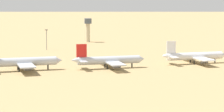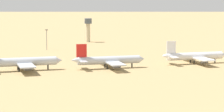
# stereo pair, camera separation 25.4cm
# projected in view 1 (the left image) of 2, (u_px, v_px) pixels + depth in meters

# --- Properties ---
(ground) EXTENTS (4000.00, 4000.00, 0.00)m
(ground) POSITION_uv_depth(u_px,v_px,m) (118.00, 72.00, 250.28)
(ground) COLOR tan
(parked_jet_teal_2) EXTENTS (41.46, 35.20, 13.70)m
(parked_jet_teal_2) POSITION_uv_depth(u_px,v_px,m) (21.00, 62.00, 252.56)
(parked_jet_teal_2) COLOR silver
(parked_jet_teal_2) RESTS_ON ground
(parked_jet_red_3) EXTENTS (39.20, 33.19, 12.95)m
(parked_jet_red_3) POSITION_uv_depth(u_px,v_px,m) (108.00, 60.00, 260.67)
(parked_jet_red_3) COLOR silver
(parked_jet_red_3) RESTS_ON ground
(parked_jet_white_4) EXTENTS (38.61, 32.75, 12.75)m
(parked_jet_white_4) POSITION_uv_depth(u_px,v_px,m) (194.00, 56.00, 277.97)
(parked_jet_white_4) COLOR white
(parked_jet_white_4) RESTS_ON ground
(control_tower) EXTENTS (5.20, 5.20, 18.46)m
(control_tower) POSITION_uv_depth(u_px,v_px,m) (88.00, 28.00, 397.45)
(control_tower) COLOR #C6B793
(control_tower) RESTS_ON ground
(light_pole_west) EXTENTS (1.80, 0.50, 13.77)m
(light_pole_west) POSITION_uv_depth(u_px,v_px,m) (47.00, 38.00, 343.91)
(light_pole_west) COLOR #59595E
(light_pole_west) RESTS_ON ground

